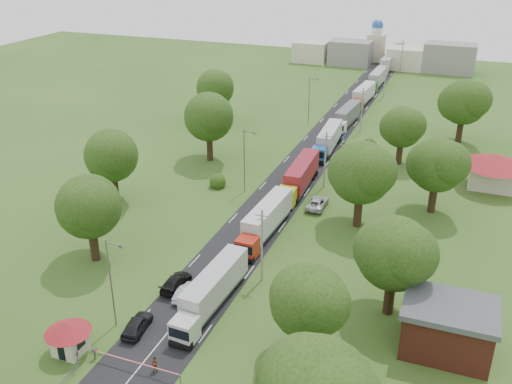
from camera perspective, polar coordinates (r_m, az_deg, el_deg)
The scene contains 43 objects.
ground at distance 73.56m, azimuth -1.55°, elevation -5.12°, with size 260.00×260.00×0.00m, color #32571D.
road at distance 90.36m, azimuth 3.27°, elevation 0.80°, with size 8.00×200.00×0.04m, color black.
boom_barrier at distance 55.67m, azimuth -13.15°, elevation -16.01°, with size 9.22×0.35×1.18m.
guard_booth at distance 57.85m, azimuth -18.25°, elevation -13.31°, with size 4.40×4.40×3.45m.
info_sign at distance 101.56m, azimuth 8.73°, elevation 5.13°, with size 0.12×3.10×4.10m.
pole_1 at distance 63.84m, azimuth 0.59°, elevation -5.29°, with size 1.60×0.24×9.00m.
pole_2 at distance 88.10m, azimuth 6.95°, elevation 3.31°, with size 1.60×0.24×9.00m.
pole_3 at distance 114.09m, azimuth 10.52°, elevation 8.09°, with size 1.60×0.24×9.00m.
pole_4 at distance 140.85m, azimuth 12.80°, elevation 11.06°, with size 1.60×0.24×9.00m.
pole_5 at distance 168.02m, azimuth 14.37°, elevation 13.07°, with size 1.60×0.24×9.00m.
lamp_0 at distance 58.08m, azimuth -14.23°, elevation -8.48°, with size 2.03×0.22×10.00m.
lamp_1 at distance 85.54m, azimuth -1.09°, elevation 3.45°, with size 2.03×0.22×10.00m.
lamp_2 at distance 117.09m, azimuth 5.39°, elevation 9.27°, with size 2.03×0.22×10.00m.
tree_2 at distance 51.93m, azimuth 5.30°, elevation -10.73°, with size 8.00×8.00×10.10m.
tree_3 at distance 59.07m, azimuth 13.67°, elevation -5.90°, with size 8.80×8.80×11.07m.
tree_4 at distance 75.68m, azimuth 10.49°, elevation 1.97°, with size 9.60×9.60×12.05m.
tree_5 at distance 82.47m, azimuth 17.69°, elevation 2.65°, with size 8.80×8.80×11.07m.
tree_6 at distance 99.14m, azimuth 14.43°, elevation 6.34°, with size 8.00×8.00×10.10m.
tree_7 at distance 112.76m, azimuth 20.10°, elevation 8.48°, with size 9.60×9.60×12.05m.
tree_10 at distance 69.54m, azimuth -16.31°, elevation -1.34°, with size 8.80×8.80×11.07m.
tree_11 at distance 84.47m, azimuth -14.22°, elevation 3.60°, with size 8.80×8.80×11.07m.
tree_12 at distance 97.66m, azimuth -4.72°, elevation 7.54°, with size 9.60×9.60×12.05m.
tree_13 at distance 118.51m, azimuth -4.09°, elevation 10.34°, with size 8.80×8.80×11.07m.
house_brick at distance 57.91m, azimuth 18.61°, elevation -12.72°, with size 8.60×6.60×5.20m.
house_cream at distance 94.93m, azimuth 22.79°, elevation 2.42°, with size 10.08×10.08×5.80m.
distant_town at distance 173.72m, azimuth 12.94°, elevation 13.17°, with size 52.00×8.00×8.00m.
church at distance 181.84m, azimuth 11.92°, elevation 14.38°, with size 5.00×5.00×12.30m.
truck_0 at distance 61.01m, azimuth -4.50°, elevation -9.82°, with size 2.97×14.29×3.95m.
truck_1 at distance 74.33m, azimuth 0.92°, elevation -2.88°, with size 3.03×14.76×4.08m.
truck_2 at distance 87.68m, azimuth 4.41°, elevation 1.58°, with size 3.08×15.20×4.20m.
truck_3 at distance 104.09m, azimuth 7.23°, elevation 5.21°, with size 3.10×14.61×4.04m.
truck_4 at distance 118.38m, azimuth 9.04°, elevation 7.46°, with size 3.12×13.88×3.83m.
truck_5 at distance 134.41m, azimuth 10.66°, elevation 9.47°, with size 3.23×14.51×4.01m.
truck_6 at distance 150.93m, azimuth 12.02°, elevation 11.02°, with size 2.77×14.46×4.00m.
truck_7 at distance 169.01m, azimuth 12.97°, elevation 12.38°, with size 2.71×14.46×4.00m.
truck_8 at distance 185.71m, azimuth 13.85°, elevation 13.36°, with size 2.60×14.08×3.90m.
car_lane_front at distance 59.64m, azimuth -11.81°, elevation -12.84°, with size 1.83×4.55×1.55m, color black.
car_lane_mid at distance 63.52m, azimuth -7.00°, elevation -9.94°, with size 1.44×4.14×1.36m, color #ABAFB4.
car_lane_rear at distance 65.26m, azimuth -8.03°, elevation -8.92°, with size 2.02×4.98×1.44m, color black.
car_verge_near at distance 82.78m, azimuth 6.13°, elevation -1.08°, with size 2.50×5.41×1.50m, color #BABABA.
car_verge_far at distance 96.40m, azimuth 9.48°, elevation 2.58°, with size 1.84×4.58×1.56m, color #4B4E52.
pedestrian_near at distance 54.70m, azimuth -10.08°, elevation -16.67°, with size 0.59×0.38×1.60m, color gray.
pedestrian_booth at distance 57.60m, azimuth -17.65°, elevation -15.15°, with size 0.77×0.60×1.59m, color gray.
Camera 1 is at (24.59, -58.84, 36.68)m, focal length 40.00 mm.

